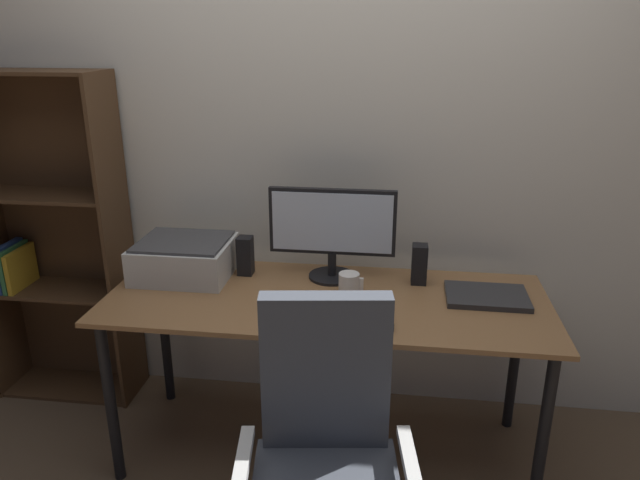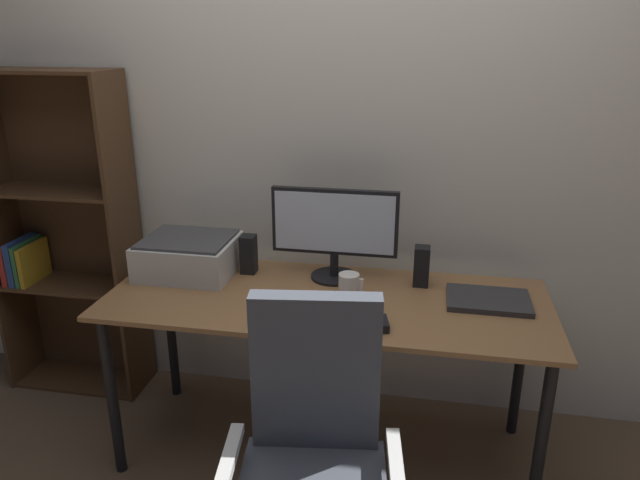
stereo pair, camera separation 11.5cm
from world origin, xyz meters
TOP-DOWN VIEW (x-y plane):
  - ground_plane at (0.00, 0.00)m, footprint 12.00×12.00m
  - back_wall at (0.00, 0.51)m, footprint 6.40×0.10m
  - desk at (0.00, 0.00)m, footprint 1.76×0.68m
  - monitor at (-0.00, 0.20)m, footprint 0.53×0.20m
  - keyboard at (-0.00, -0.20)m, footprint 0.29×0.12m
  - mouse at (0.24, -0.22)m, footprint 0.08×0.11m
  - coffee_mug at (0.09, 0.03)m, footprint 0.10×0.08m
  - laptop at (0.63, 0.07)m, footprint 0.32×0.23m
  - speaker_left at (-0.38, 0.19)m, footprint 0.06×0.07m
  - speaker_right at (0.37, 0.19)m, footprint 0.06×0.07m
  - printer at (-0.63, 0.14)m, footprint 0.40×0.34m
  - office_chair at (0.09, -0.69)m, footprint 0.55×0.54m
  - bookshelf at (-1.37, 0.34)m, footprint 0.68×0.28m

SIDE VIEW (x-z plane):
  - ground_plane at x=0.00m, z-range 0.00..0.00m
  - office_chair at x=0.09m, z-range -0.05..0.96m
  - desk at x=0.00m, z-range 0.29..1.03m
  - keyboard at x=0.00m, z-range 0.74..0.76m
  - laptop at x=0.63m, z-range 0.74..0.76m
  - mouse at x=0.24m, z-range 0.74..0.77m
  - bookshelf at x=-1.37m, z-range -0.01..1.57m
  - coffee_mug at x=0.09m, z-range 0.74..0.84m
  - printer at x=-0.63m, z-range 0.74..0.90m
  - speaker_left at x=-0.38m, z-range 0.74..0.91m
  - speaker_right at x=0.37m, z-range 0.74..0.91m
  - monitor at x=0.00m, z-range 0.77..1.16m
  - back_wall at x=0.00m, z-range 0.00..2.60m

